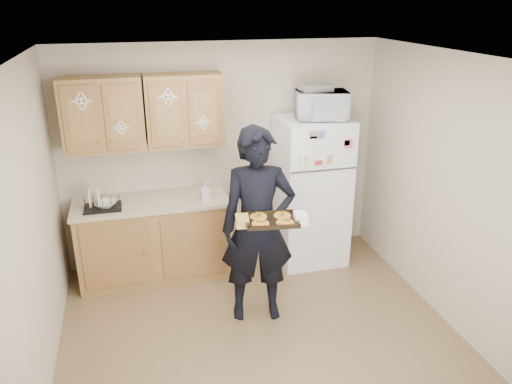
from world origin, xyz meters
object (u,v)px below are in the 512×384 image
refrigerator (311,191)px  microwave (321,105)px  baking_tray (272,221)px  dish_rack (102,202)px  person (258,227)px

refrigerator → microwave: bearing=-40.7°
refrigerator → baking_tray: bearing=-123.8°
baking_tray → dish_rack: 1.90m
refrigerator → person: bearing=-132.6°
baking_tray → microwave: 1.67m
person → microwave: (0.94, 0.91, 0.91)m
dish_rack → baking_tray: bearing=-39.9°
person → baking_tray: 0.35m
person → baking_tray: bearing=-73.8°
refrigerator → person: (-0.88, -0.96, 0.10)m
baking_tray → dish_rack: baking_tray is taller
baking_tray → dish_rack: (-1.45, 1.21, -0.16)m
refrigerator → baking_tray: 1.54m
person → microwave: microwave is taller
refrigerator → microwave: 1.00m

